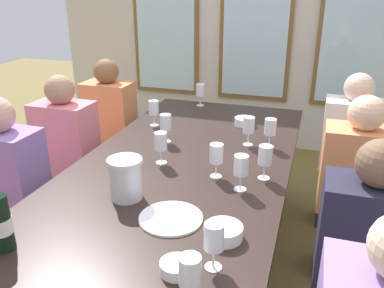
{
  "coord_description": "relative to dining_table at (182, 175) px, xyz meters",
  "views": [
    {
      "loc": [
        0.64,
        -1.82,
        1.64
      ],
      "look_at": [
        0.0,
        0.18,
        0.79
      ],
      "focal_mm": 37.29,
      "sensor_mm": 36.0,
      "label": 1
    }
  ],
  "objects": [
    {
      "name": "wine_bottle_0",
      "position": [
        -0.38,
        -0.87,
        0.18
      ],
      "size": [
        0.08,
        0.08,
        0.31
      ],
      "color": "black",
      "rests_on": "dining_table"
    },
    {
      "name": "wine_glass_6",
      "position": [
        -0.2,
        0.29,
        0.18
      ],
      "size": [
        0.07,
        0.07,
        0.17
      ],
      "color": "white",
      "rests_on": "dining_table"
    },
    {
      "name": "wine_glass_9",
      "position": [
        -0.11,
        -0.01,
        0.18
      ],
      "size": [
        0.07,
        0.07,
        0.17
      ],
      "color": "white",
      "rests_on": "dining_table"
    },
    {
      "name": "wine_glass_0",
      "position": [
        0.37,
        -0.75,
        0.18
      ],
      "size": [
        0.07,
        0.07,
        0.17
      ],
      "color": "white",
      "rests_on": "dining_table"
    },
    {
      "name": "tasting_bowl_2",
      "position": [
        0.2,
        0.74,
        0.09
      ],
      "size": [
        0.14,
        0.14,
        0.05
      ],
      "primitive_type": "cylinder",
      "color": "white",
      "rests_on": "dining_table"
    },
    {
      "name": "tasting_bowl_1",
      "position": [
        0.36,
        -0.57,
        0.09
      ],
      "size": [
        0.15,
        0.15,
        0.05
      ],
      "primitive_type": "cylinder",
      "color": "white",
      "rests_on": "dining_table"
    },
    {
      "name": "seated_person_2",
      "position": [
        -0.9,
        -0.28,
        -0.15
      ],
      "size": [
        0.38,
        0.24,
        1.11
      ],
      "color": "#392640",
      "rests_on": "ground"
    },
    {
      "name": "metal_pitcher",
      "position": [
        -0.12,
        -0.4,
        0.16
      ],
      "size": [
        0.16,
        0.16,
        0.19
      ],
      "color": "silver",
      "rests_on": "dining_table"
    },
    {
      "name": "white_plate_0",
      "position": [
        0.13,
        -0.51,
        0.07
      ],
      "size": [
        0.26,
        0.26,
        0.01
      ],
      "primitive_type": "cylinder",
      "color": "white",
      "rests_on": "dining_table"
    },
    {
      "name": "seated_person_5",
      "position": [
        0.9,
        0.9,
        -0.15
      ],
      "size": [
        0.38,
        0.24,
        1.11
      ],
      "color": "#352438",
      "rests_on": "ground"
    },
    {
      "name": "tasting_bowl_0",
      "position": [
        0.26,
        -0.81,
        0.08
      ],
      "size": [
        0.11,
        0.11,
        0.04
      ],
      "primitive_type": "cylinder",
      "color": "white",
      "rests_on": "dining_table"
    },
    {
      "name": "dining_table",
      "position": [
        0.0,
        0.0,
        0.0
      ],
      "size": [
        1.12,
        2.41,
        0.74
      ],
      "color": "black",
      "rests_on": "ground"
    },
    {
      "name": "seated_person_4",
      "position": [
        -0.9,
        0.86,
        -0.15
      ],
      "size": [
        0.38,
        0.24,
        1.11
      ],
      "color": "#2B2143",
      "rests_on": "ground"
    },
    {
      "name": "wine_glass_2",
      "position": [
        0.21,
        -0.08,
        0.18
      ],
      "size": [
        0.07,
        0.07,
        0.17
      ],
      "color": "white",
      "rests_on": "dining_table"
    },
    {
      "name": "wine_glass_10",
      "position": [
        0.35,
        -0.93,
        0.18
      ],
      "size": [
        0.07,
        0.07,
        0.17
      ],
      "color": "white",
      "rests_on": "dining_table"
    },
    {
      "name": "wine_glass_1",
      "position": [
        0.28,
        0.39,
        0.18
      ],
      "size": [
        0.07,
        0.07,
        0.17
      ],
      "color": "white",
      "rests_on": "dining_table"
    },
    {
      "name": "wine_glass_5",
      "position": [
        0.41,
        0.4,
        0.18
      ],
      "size": [
        0.07,
        0.07,
        0.17
      ],
      "color": "white",
      "rests_on": "dining_table"
    },
    {
      "name": "seated_person_1",
      "position": [
        0.9,
        0.33,
        -0.15
      ],
      "size": [
        0.38,
        0.24,
        1.11
      ],
      "color": "#392B37",
      "rests_on": "ground"
    },
    {
      "name": "seated_person_3",
      "position": [
        0.9,
        -0.32,
        -0.15
      ],
      "size": [
        0.38,
        0.24,
        1.11
      ],
      "color": "#2E2333",
      "rests_on": "ground"
    },
    {
      "name": "seated_person_0",
      "position": [
        -0.9,
        0.27,
        -0.15
      ],
      "size": [
        0.38,
        0.24,
        1.11
      ],
      "color": "#342332",
      "rests_on": "ground"
    },
    {
      "name": "back_wall_with_windows",
      "position": [
        0.0,
        2.29,
        0.77
      ],
      "size": [
        4.32,
        0.1,
        2.9
      ],
      "color": "beige",
      "rests_on": "ground"
    },
    {
      "name": "wine_glass_3",
      "position": [
        0.35,
        -0.18,
        0.18
      ],
      "size": [
        0.07,
        0.07,
        0.17
      ],
      "color": "white",
      "rests_on": "dining_table"
    },
    {
      "name": "wine_glass_7",
      "position": [
        -0.38,
        0.54,
        0.18
      ],
      "size": [
        0.07,
        0.07,
        0.17
      ],
      "color": "white",
      "rests_on": "dining_table"
    },
    {
      "name": "wine_glass_11",
      "position": [
        0.44,
        -0.03,
        0.18
      ],
      "size": [
        0.07,
        0.07,
        0.17
      ],
      "color": "white",
      "rests_on": "dining_table"
    },
    {
      "name": "wine_glass_4",
      "position": [
        -0.22,
        1.1,
        0.18
      ],
      "size": [
        0.07,
        0.07,
        0.17
      ],
      "color": "white",
      "rests_on": "dining_table"
    },
    {
      "name": "ground_plane",
      "position": [
        0.0,
        0.0,
        -0.68
      ],
      "size": [
        12.0,
        12.0,
        0.0
      ],
      "primitive_type": "plane",
      "color": "brown"
    }
  ]
}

